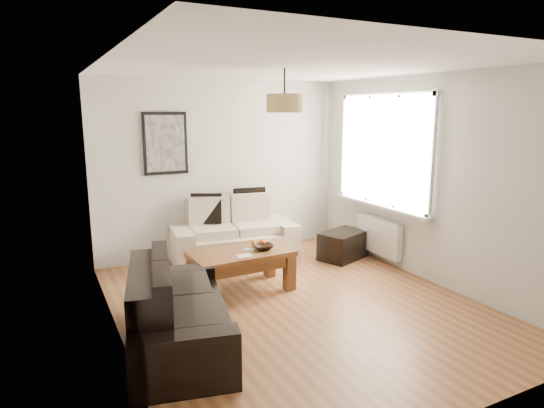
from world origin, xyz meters
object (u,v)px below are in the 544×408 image
sofa_leather (179,307)px  coffee_table (241,271)px  ottoman (343,245)px  loveseat_cream (233,232)px

sofa_leather → coffee_table: 1.44m
ottoman → sofa_leather: bearing=-153.3°
loveseat_cream → coffee_table: bearing=-100.6°
loveseat_cream → ottoman: 1.64m
loveseat_cream → sofa_leather: size_ratio=1.00×
sofa_leather → loveseat_cream: bearing=-21.0°
coffee_table → loveseat_cream: bearing=72.7°
coffee_table → sofa_leather: bearing=-136.8°
sofa_leather → ottoman: sofa_leather is taller
loveseat_cream → sofa_leather: loveseat_cream is taller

